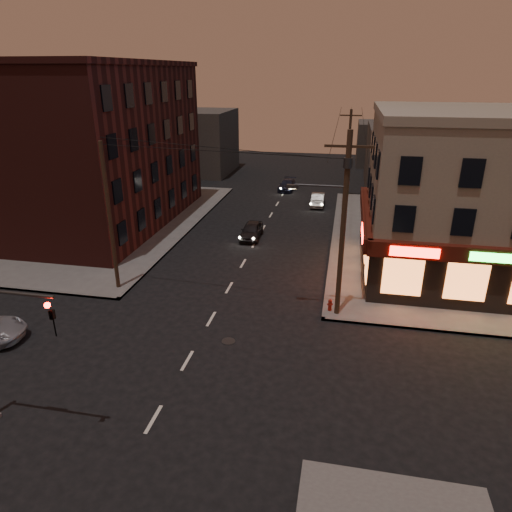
% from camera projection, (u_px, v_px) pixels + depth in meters
% --- Properties ---
extents(ground, '(120.00, 120.00, 0.00)m').
position_uv_depth(ground, '(187.00, 361.00, 21.62)').
color(ground, black).
rests_on(ground, ground).
extents(sidewalk_ne, '(24.00, 28.00, 0.15)m').
position_uv_depth(sidewalk_ne, '(487.00, 246.00, 35.60)').
color(sidewalk_ne, '#514F4C').
rests_on(sidewalk_ne, ground).
extents(sidewalk_nw, '(24.00, 28.00, 0.15)m').
position_uv_depth(sidewalk_nw, '(70.00, 219.00, 42.11)').
color(sidewalk_nw, '#514F4C').
rests_on(sidewalk_nw, ground).
extents(pizza_building, '(15.85, 12.85, 10.50)m').
position_uv_depth(pizza_building, '(492.00, 197.00, 28.92)').
color(pizza_building, gray).
rests_on(pizza_building, sidewalk_ne).
extents(brick_apartment, '(12.00, 20.00, 13.00)m').
position_uv_depth(brick_apartment, '(95.00, 148.00, 38.99)').
color(brick_apartment, '#411715').
rests_on(brick_apartment, sidewalk_nw).
extents(bg_building_ne_a, '(10.00, 12.00, 7.00)m').
position_uv_depth(bg_building_ne_a, '(412.00, 158.00, 52.29)').
color(bg_building_ne_a, '#3F3D3A').
rests_on(bg_building_ne_a, ground).
extents(bg_building_nw, '(9.00, 10.00, 8.00)m').
position_uv_depth(bg_building_nw, '(197.00, 142.00, 60.61)').
color(bg_building_nw, '#3F3D3A').
rests_on(bg_building_nw, ground).
extents(bg_building_ne_b, '(8.00, 8.00, 6.00)m').
position_uv_depth(bg_building_ne_b, '(386.00, 144.00, 65.55)').
color(bg_building_ne_b, '#3F3D3A').
rests_on(bg_building_ne_b, ground).
extents(utility_pole_main, '(4.20, 0.44, 10.00)m').
position_uv_depth(utility_pole_main, '(342.00, 217.00, 23.51)').
color(utility_pole_main, '#382619').
rests_on(utility_pole_main, sidewalk_ne).
extents(utility_pole_far, '(0.26, 0.26, 9.00)m').
position_uv_depth(utility_pole_far, '(348.00, 154.00, 47.70)').
color(utility_pole_far, '#382619').
rests_on(utility_pole_far, sidewalk_ne).
extents(utility_pole_west, '(0.24, 0.24, 9.00)m').
position_uv_depth(utility_pole_west, '(110.00, 218.00, 27.00)').
color(utility_pole_west, '#382619').
rests_on(utility_pole_west, sidewalk_nw).
extents(sedan_near, '(1.58, 3.83, 1.30)m').
position_uv_depth(sedan_near, '(251.00, 230.00, 37.23)').
color(sedan_near, black).
rests_on(sedan_near, ground).
extents(sedan_mid, '(1.32, 3.70, 1.22)m').
position_uv_depth(sedan_mid, '(318.00, 200.00, 46.23)').
color(sedan_mid, slate).
rests_on(sedan_mid, ground).
extents(sedan_far, '(1.85, 4.11, 1.17)m').
position_uv_depth(sedan_far, '(287.00, 185.00, 52.27)').
color(sedan_far, black).
rests_on(sedan_far, ground).
extents(fire_hydrant, '(0.31, 0.31, 0.70)m').
position_uv_depth(fire_hydrant, '(330.00, 304.00, 25.72)').
color(fire_hydrant, maroon).
rests_on(fire_hydrant, sidewalk_ne).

